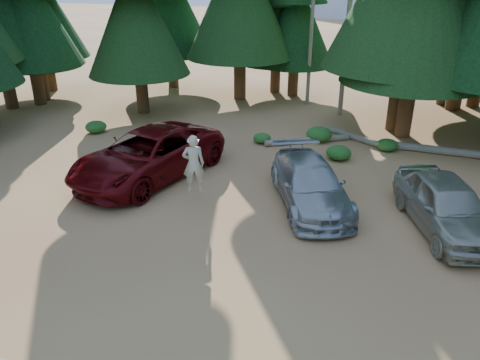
% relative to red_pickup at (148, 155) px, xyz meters
% --- Properties ---
extents(ground, '(160.00, 160.00, 0.00)m').
position_rel_red_pickup_xyz_m(ground, '(5.21, -4.24, -0.88)').
color(ground, '#A26A44').
rests_on(ground, ground).
extents(forest_belt_north, '(36.00, 7.00, 22.00)m').
position_rel_red_pickup_xyz_m(forest_belt_north, '(5.21, 10.76, -0.88)').
color(forest_belt_north, black).
rests_on(forest_belt_north, ground).
extents(snag_back, '(0.20, 0.20, 10.00)m').
position_rel_red_pickup_xyz_m(snag_back, '(4.01, 11.76, 4.12)').
color(snag_back, '#655F51').
rests_on(snag_back, ground).
extents(red_pickup, '(4.60, 6.89, 1.76)m').
position_rel_red_pickup_xyz_m(red_pickup, '(0.00, 0.00, 0.00)').
color(red_pickup, '#5C070B').
rests_on(red_pickup, ground).
extents(silver_minivan_center, '(3.78, 5.34, 1.44)m').
position_rel_red_pickup_xyz_m(silver_minivan_center, '(6.07, -0.47, -0.16)').
color(silver_minivan_center, '#ACAFB4').
rests_on(silver_minivan_center, ground).
extents(silver_minivan_right, '(3.31, 5.01, 1.58)m').
position_rel_red_pickup_xyz_m(silver_minivan_right, '(10.17, -0.92, -0.09)').
color(silver_minivan_right, '#A8A595').
rests_on(silver_minivan_right, ground).
extents(frisbee_player, '(0.85, 0.72, 1.97)m').
position_rel_red_pickup_xyz_m(frisbee_player, '(2.37, -1.39, 0.48)').
color(frisbee_player, beige).
rests_on(frisbee_player, ground).
extents(log_left, '(3.54, 2.20, 0.28)m').
position_rel_red_pickup_xyz_m(log_left, '(5.07, 5.32, -0.74)').
color(log_left, '#655F51').
rests_on(log_left, ground).
extents(log_mid, '(2.97, 2.19, 0.28)m').
position_rel_red_pickup_xyz_m(log_mid, '(7.19, 6.26, -0.74)').
color(log_mid, '#655F51').
rests_on(log_mid, ground).
extents(log_right, '(5.35, 0.67, 0.34)m').
position_rel_red_pickup_xyz_m(log_right, '(11.30, 5.53, -0.71)').
color(log_right, '#655F51').
rests_on(log_right, ground).
extents(shrub_far_left, '(0.79, 0.79, 0.44)m').
position_rel_red_pickup_xyz_m(shrub_far_left, '(0.31, 2.72, -0.66)').
color(shrub_far_left, '#1B5A1D').
rests_on(shrub_far_left, ground).
extents(shrub_left, '(0.78, 0.78, 0.43)m').
position_rel_red_pickup_xyz_m(shrub_left, '(3.12, 4.80, -0.66)').
color(shrub_left, '#1B5A1D').
rests_on(shrub_left, ground).
extents(shrub_center_left, '(1.15, 1.15, 0.63)m').
position_rel_red_pickup_xyz_m(shrub_center_left, '(5.52, 5.76, -0.56)').
color(shrub_center_left, '#1B5A1D').
rests_on(shrub_center_left, ground).
extents(shrub_center_right, '(0.90, 0.90, 0.50)m').
position_rel_red_pickup_xyz_m(shrub_center_right, '(8.48, 5.42, -0.63)').
color(shrub_center_right, '#1B5A1D').
rests_on(shrub_center_right, ground).
extents(shrub_right, '(1.01, 1.01, 0.56)m').
position_rel_red_pickup_xyz_m(shrub_right, '(6.59, 3.80, -0.60)').
color(shrub_right, '#1B5A1D').
rests_on(shrub_right, ground).
extents(shrub_far_right, '(0.94, 0.94, 0.52)m').
position_rel_red_pickup_xyz_m(shrub_far_right, '(9.71, 2.71, -0.62)').
color(shrub_far_right, '#1B5A1D').
rests_on(shrub_far_right, ground).
extents(shrub_edge_west, '(0.99, 0.99, 0.54)m').
position_rel_red_pickup_xyz_m(shrub_edge_west, '(-4.77, 3.93, -0.61)').
color(shrub_edge_west, '#1B5A1D').
rests_on(shrub_edge_west, ground).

